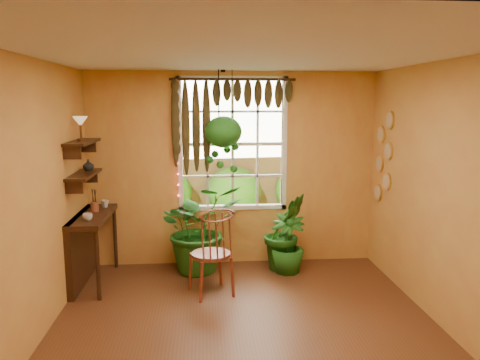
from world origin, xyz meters
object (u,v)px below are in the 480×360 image
(potted_plant_mid, at_px, (285,231))
(windsor_chair, at_px, (212,265))
(potted_plant_left, at_px, (199,228))
(counter_ledge, at_px, (85,241))
(hanging_basket, at_px, (223,134))

(potted_plant_mid, bearing_deg, windsor_chair, -141.86)
(windsor_chair, relative_size, potted_plant_mid, 1.17)
(potted_plant_left, height_order, potted_plant_mid, potted_plant_left)
(counter_ledge, relative_size, potted_plant_left, 0.99)
(counter_ledge, xyz_separation_m, potted_plant_left, (1.43, 0.33, 0.05))
(counter_ledge, relative_size, hanging_basket, 0.88)
(potted_plant_mid, distance_m, hanging_basket, 1.58)
(windsor_chair, height_order, hanging_basket, hanging_basket)
(hanging_basket, bearing_deg, windsor_chair, -101.33)
(counter_ledge, distance_m, potted_plant_left, 1.47)
(windsor_chair, distance_m, potted_plant_mid, 1.30)
(hanging_basket, bearing_deg, potted_plant_left, -162.27)
(counter_ledge, bearing_deg, potted_plant_mid, 6.77)
(potted_plant_left, bearing_deg, counter_ledge, -167.11)
(potted_plant_left, bearing_deg, windsor_chair, -79.47)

